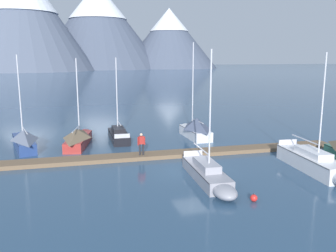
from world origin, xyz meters
name	(u,v)px	position (x,y,z in m)	size (l,w,h in m)	color
ground_plane	(194,171)	(0.00, 0.00, 0.00)	(700.00, 700.00, 0.00)	#2D4C6B
mountain_central_massif	(22,14)	(-26.79, 211.25, 32.88)	(83.84, 83.84, 62.43)	slate
mountain_shoulder_ridge	(98,24)	(20.44, 241.88, 30.74)	(91.82, 91.82, 58.91)	#4C566B
mountain_east_summit	(169,37)	(70.72, 234.68, 22.13)	(70.15, 70.15, 42.77)	#4C566B
dock	(175,154)	(0.00, 4.00, 0.14)	(27.25, 3.09, 0.30)	brown
sailboat_nearest_berth	(24,139)	(-11.51, 9.85, 0.82)	(2.53, 6.57, 7.79)	navy
sailboat_second_berth	(79,137)	(-7.00, 9.78, 0.74)	(3.09, 7.18, 7.51)	#B2332D
sailboat_mid_dock_port	(118,134)	(-3.37, 10.94, 0.51)	(1.70, 5.98, 7.56)	black
sailboat_mid_dock_starboard	(209,174)	(0.06, -2.34, 0.51)	(1.94, 7.14, 8.03)	#93939E
sailboat_far_berth	(195,128)	(3.81, 9.70, 0.92)	(1.90, 5.91, 8.95)	white
sailboat_outer_slip	(316,163)	(7.66, -2.66, 0.63)	(2.29, 7.77, 7.88)	silver
person_on_dock	(141,143)	(-2.73, 3.90, 1.26)	(0.59, 0.23, 1.69)	#232328
mooring_buoy_channel_marker	(254,198)	(1.18, -5.79, 0.20)	(0.39, 0.39, 0.47)	red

